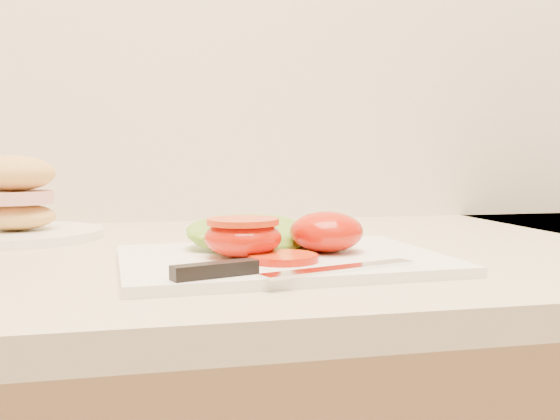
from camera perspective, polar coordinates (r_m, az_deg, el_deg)
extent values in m
cube|color=beige|center=(0.84, 16.57, -3.76)|extent=(3.92, 0.65, 0.03)
cube|color=white|center=(0.63, 0.20, -4.61)|extent=(0.33, 0.25, 0.01)
ellipsoid|color=red|center=(0.65, 4.27, -1.98)|extent=(0.08, 0.08, 0.04)
ellipsoid|color=red|center=(0.62, -3.41, -2.56)|extent=(0.08, 0.08, 0.04)
cylinder|color=#B51700|center=(0.61, -3.42, -1.05)|extent=(0.07, 0.07, 0.01)
cylinder|color=#E24716|center=(0.59, 0.29, -4.39)|extent=(0.07, 0.07, 0.01)
cylinder|color=#E24716|center=(0.59, 0.46, -4.42)|extent=(0.06, 0.06, 0.01)
ellipsoid|color=#6AAD2D|center=(0.69, -2.37, -2.15)|extent=(0.18, 0.14, 0.03)
ellipsoid|color=#6AAD2D|center=(0.70, 0.72, -2.25)|extent=(0.13, 0.13, 0.02)
cube|color=silver|center=(0.55, 5.53, -5.36)|extent=(0.15, 0.07, 0.00)
cube|color=black|center=(0.52, -5.95, -5.46)|extent=(0.08, 0.04, 0.01)
cylinder|color=white|center=(0.90, -22.95, -2.08)|extent=(0.22, 0.22, 0.01)
ellipsoid|color=#DDA755|center=(0.89, -23.00, -0.58)|extent=(0.10, 0.09, 0.04)
cylinder|color=#D8938C|center=(0.89, -23.06, 1.08)|extent=(0.10, 0.10, 0.02)
ellipsoid|color=#DDA755|center=(0.89, -23.13, 3.10)|extent=(0.10, 0.09, 0.05)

